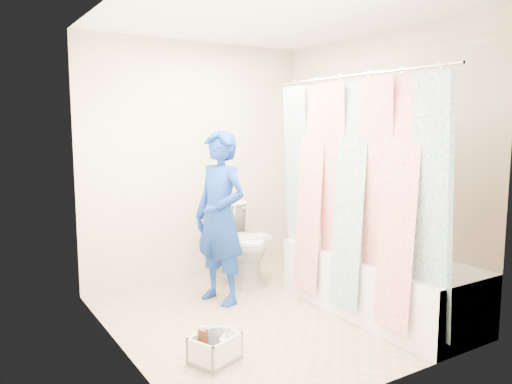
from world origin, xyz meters
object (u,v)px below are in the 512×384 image
toilet (239,243)px  cleaning_caddy (216,349)px  bathtub (378,282)px  plumber (220,217)px

toilet → cleaning_caddy: 1.76m
cleaning_caddy → toilet: bearing=33.5°
bathtub → cleaning_caddy: size_ratio=4.72×
bathtub → plumber: plumber is taller
bathtub → plumber: (-1.00, 0.95, 0.50)m
toilet → plumber: plumber is taller
bathtub → plumber: size_ratio=1.14×
cleaning_caddy → plumber: bearing=39.2°
bathtub → cleaning_caddy: bearing=-177.9°
cleaning_caddy → bathtub: bearing=-19.0°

